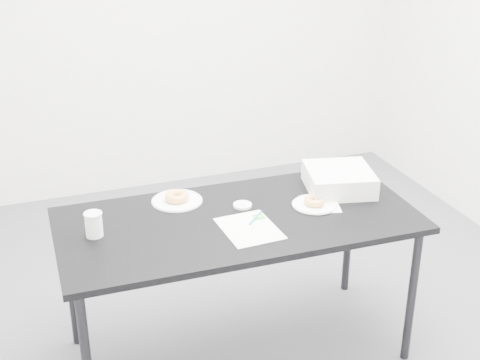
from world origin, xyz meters
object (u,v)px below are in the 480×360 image
object	(u,v)px
table	(238,228)
coffee_cup	(94,224)
donut_far	(177,197)
pen	(256,218)
bakery_box	(339,180)
plate_far	(177,201)
donut_near	(315,201)
plate_near	(314,205)
scorecard	(249,228)

from	to	relation	value
table	coffee_cup	bearing A→B (deg)	176.57
donut_far	pen	bearing A→B (deg)	-46.04
pen	bakery_box	size ratio (longest dim) A/B	0.44
plate_far	donut_near	bearing A→B (deg)	-24.02
plate_near	coffee_cup	world-z (taller)	coffee_cup
coffee_cup	plate_far	bearing A→B (deg)	25.87
table	donut_far	distance (m)	0.36
donut_far	coffee_cup	xyz separation A→B (m)	(-0.44, -0.21, 0.03)
table	bakery_box	size ratio (longest dim) A/B	5.25
pen	plate_far	bearing A→B (deg)	88.20
table	donut_near	size ratio (longest dim) A/B	16.54
pen	plate_near	xyz separation A→B (m)	(0.33, 0.03, -0.00)
plate_far	bakery_box	xyz separation A→B (m)	(0.83, -0.15, 0.05)
bakery_box	plate_near	bearing A→B (deg)	-133.70
table	plate_near	bearing A→B (deg)	-0.33
scorecard	coffee_cup	size ratio (longest dim) A/B	2.64
donut_near	bakery_box	bearing A→B (deg)	33.06
donut_near	pen	bearing A→B (deg)	-174.19
scorecard	donut_far	distance (m)	0.46
donut_near	bakery_box	xyz separation A→B (m)	(0.20, 0.13, 0.03)
table	bakery_box	xyz separation A→B (m)	(0.60, 0.12, 0.11)
plate_near	donut_near	size ratio (longest dim) A/B	2.13
plate_near	bakery_box	size ratio (longest dim) A/B	0.68
table	plate_near	distance (m)	0.40
donut_near	scorecard	bearing A→B (deg)	-163.88
bakery_box	table	bearing A→B (deg)	-155.38
donut_near	plate_near	bearing A→B (deg)	0.00
scorecard	plate_near	xyz separation A→B (m)	(0.39, 0.11, 0.00)
coffee_cup	bakery_box	bearing A→B (deg)	2.99
donut_near	donut_far	bearing A→B (deg)	155.98
pen	plate_far	size ratio (longest dim) A/B	0.56
pen	donut_far	xyz separation A→B (m)	(-0.30, 0.31, 0.02)
bakery_box	plate_far	bearing A→B (deg)	-176.89
donut_near	coffee_cup	bearing A→B (deg)	176.52
donut_far	coffee_cup	bearing A→B (deg)	-154.13
plate_near	coffee_cup	size ratio (longest dim) A/B	1.90
table	bakery_box	world-z (taller)	bakery_box
scorecard	pen	size ratio (longest dim) A/B	2.15
coffee_cup	bakery_box	size ratio (longest dim) A/B	0.36
pen	coffee_cup	world-z (taller)	coffee_cup
table	plate_near	world-z (taller)	plate_near
pen	coffee_cup	distance (m)	0.75
scorecard	pen	bearing A→B (deg)	49.16
scorecard	donut_near	xyz separation A→B (m)	(0.39, 0.11, 0.02)
pen	plate_near	distance (m)	0.33
table	pen	distance (m)	0.11
donut_far	bakery_box	distance (m)	0.84
scorecard	plate_far	size ratio (longest dim) A/B	1.21
table	scorecard	bearing A→B (deg)	-83.78
scorecard	plate_near	bearing A→B (deg)	13.36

